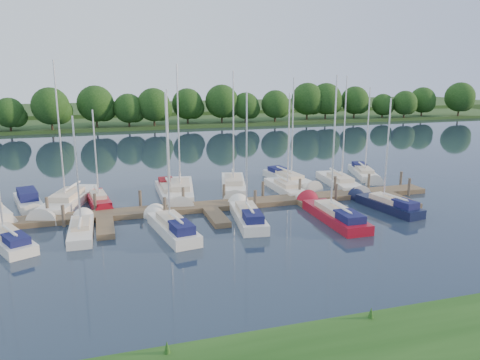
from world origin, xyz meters
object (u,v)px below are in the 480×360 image
object	(u,v)px
sailboat_n_5	(180,193)
sailboat_s_2	(172,229)
motorboat	(28,202)
dock	(210,209)

from	to	relation	value
sailboat_n_5	sailboat_s_2	bearing A→B (deg)	86.19
motorboat	sailboat_n_5	distance (m)	12.50
sailboat_n_5	sailboat_s_2	size ratio (longest dim) A/B	1.20
motorboat	sailboat_n_5	world-z (taller)	sailboat_n_5
sailboat_s_2	sailboat_n_5	bearing A→B (deg)	67.41
dock	sailboat_n_5	size ratio (longest dim) A/B	3.37
dock	sailboat_n_5	bearing A→B (deg)	104.82
dock	sailboat_n_5	xyz separation A→B (m)	(-1.40, 5.30, 0.08)
dock	motorboat	bearing A→B (deg)	157.69
motorboat	sailboat_n_5	xyz separation A→B (m)	(12.49, -0.40, -0.07)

